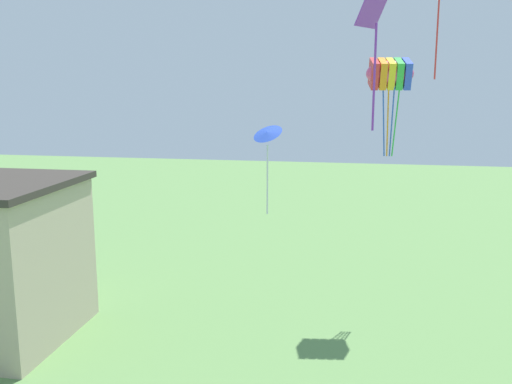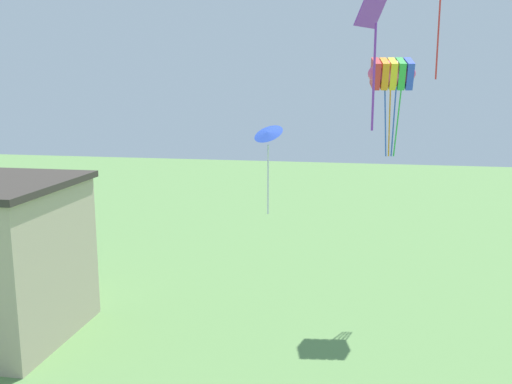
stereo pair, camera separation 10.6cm
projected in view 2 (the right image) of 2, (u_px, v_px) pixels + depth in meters
kite_rainbow_parafoil at (392, 74)px, 22.09m from camera, size 1.98×1.47×3.86m
kite_purple_streamer at (376, 12)px, 11.87m from camera, size 0.93×1.09×3.37m
kite_blue_delta at (268, 137)px, 16.90m from camera, size 1.16×1.12×2.72m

